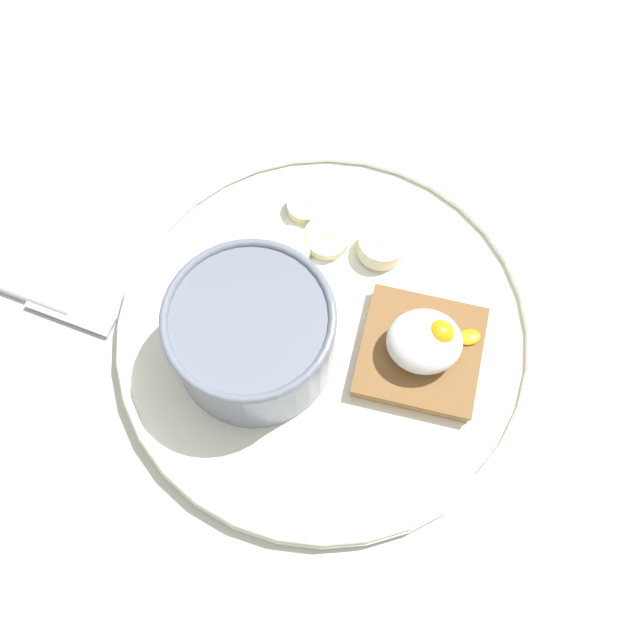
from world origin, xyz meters
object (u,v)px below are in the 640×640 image
(banana_slice_left, at_px, (284,248))
(banana_slice_back, at_px, (328,238))
(toast_slice, at_px, (415,352))
(poached_egg, at_px, (421,341))
(knife, at_px, (30,299))
(oatmeal_bowl, at_px, (247,335))
(banana_slice_right, at_px, (376,246))
(banana_slice_front, at_px, (301,206))

(banana_slice_left, xyz_separation_m, banana_slice_back, (0.03, 0.01, 0.00))
(toast_slice, relative_size, banana_slice_left, 2.27)
(poached_egg, distance_m, knife, 0.30)
(oatmeal_bowl, height_order, knife, oatmeal_bowl)
(oatmeal_bowl, relative_size, banana_slice_left, 2.57)
(banana_slice_left, xyz_separation_m, knife, (-0.19, -0.04, -0.01))
(oatmeal_bowl, xyz_separation_m, banana_slice_back, (0.05, 0.09, -0.03))
(poached_egg, distance_m, banana_slice_right, 0.09)
(oatmeal_bowl, distance_m, knife, 0.18)
(toast_slice, height_order, banana_slice_left, toast_slice)
(banana_slice_back, bearing_deg, poached_egg, -54.65)
(poached_egg, xyz_separation_m, banana_slice_front, (-0.09, 0.12, -0.02))
(toast_slice, xyz_separation_m, banana_slice_back, (-0.06, 0.09, -0.00))
(toast_slice, relative_size, banana_slice_right, 1.97)
(poached_egg, relative_size, banana_slice_left, 1.56)
(poached_egg, bearing_deg, banana_slice_front, 125.91)
(banana_slice_front, relative_size, banana_slice_left, 0.92)
(banana_slice_left, relative_size, banana_slice_right, 0.87)
(poached_egg, xyz_separation_m, banana_slice_back, (-0.07, 0.09, -0.02))
(oatmeal_bowl, height_order, banana_slice_left, oatmeal_bowl)
(banana_slice_front, bearing_deg, toast_slice, -54.56)
(banana_slice_back, xyz_separation_m, knife, (-0.23, -0.05, -0.01))
(banana_slice_left, height_order, banana_slice_right, banana_slice_right)
(toast_slice, bearing_deg, banana_slice_left, 139.49)
(oatmeal_bowl, xyz_separation_m, banana_slice_left, (0.02, 0.08, -0.03))
(poached_egg, relative_size, banana_slice_right, 1.36)
(banana_slice_back, height_order, banana_slice_right, banana_slice_right)
(oatmeal_bowl, distance_m, banana_slice_front, 0.13)
(poached_egg, xyz_separation_m, banana_slice_left, (-0.10, 0.08, -0.02))
(toast_slice, relative_size, knife, 0.81)
(banana_slice_right, height_order, knife, banana_slice_right)
(banana_slice_left, distance_m, banana_slice_right, 0.07)
(oatmeal_bowl, height_order, poached_egg, oatmeal_bowl)
(banana_slice_front, relative_size, banana_slice_back, 0.83)
(toast_slice, xyz_separation_m, knife, (-0.29, 0.04, -0.01))
(oatmeal_bowl, distance_m, poached_egg, 0.12)
(banana_slice_front, bearing_deg, banana_slice_back, -52.30)
(poached_egg, relative_size, knife, 0.56)
(banana_slice_front, distance_m, knife, 0.22)
(banana_slice_left, distance_m, banana_slice_back, 0.03)
(toast_slice, height_order, poached_egg, poached_egg)
(toast_slice, xyz_separation_m, banana_slice_front, (-0.09, 0.12, -0.00))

